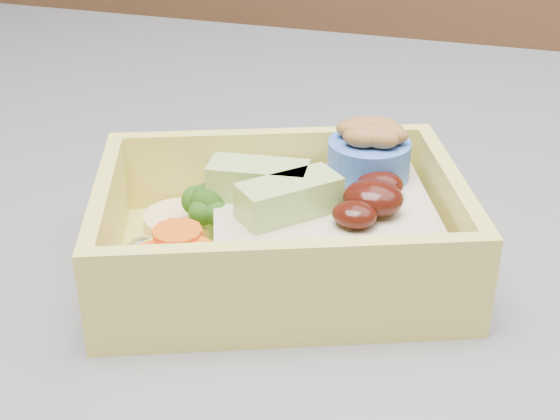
% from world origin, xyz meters
% --- Properties ---
extents(bento_box, '(0.23, 0.20, 0.07)m').
position_xyz_m(bento_box, '(0.20, -0.15, 0.95)').
color(bento_box, '#E0D25C').
rests_on(bento_box, island).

